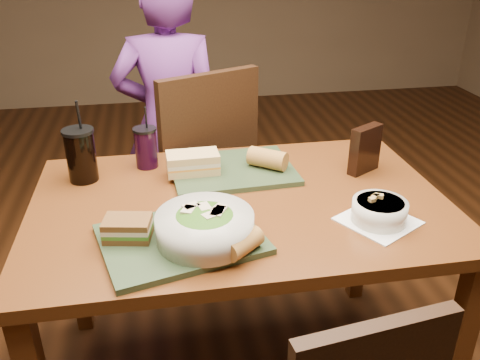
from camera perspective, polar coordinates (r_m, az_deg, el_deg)
name	(u,v)px	position (r m, az deg, el deg)	size (l,w,h in m)	color
dining_table	(240,224)	(1.65, 0.00, -5.01)	(1.30, 0.85, 0.75)	#5B2F12
chair_far	(208,169)	(2.25, -3.58, 1.29)	(0.58, 0.60, 1.02)	black
diner	(170,125)	(2.40, -7.87, 6.16)	(0.51, 0.33, 1.39)	#632B78
tray_near	(181,239)	(1.40, -6.63, -6.60)	(0.42, 0.32, 0.02)	#2B3C24
tray_far	(232,170)	(1.78, -0.85, 1.14)	(0.42, 0.32, 0.02)	#2B3C24
salad_bowl	(205,225)	(1.35, -3.96, -5.09)	(0.26, 0.26, 0.09)	silver
soup_bowl	(379,211)	(1.52, 15.37, -3.34)	(0.26, 0.26, 0.08)	white
sandwich_near	(128,228)	(1.40, -12.50, -5.32)	(0.14, 0.11, 0.06)	#593819
sandwich_far	(193,163)	(1.73, -5.32, 1.95)	(0.18, 0.10, 0.07)	tan
baguette_near	(243,244)	(1.30, 0.35, -7.16)	(0.05, 0.05, 0.11)	#AD7533
baguette_far	(268,159)	(1.77, 3.12, 2.42)	(0.07, 0.07, 0.13)	#AD7533
cup_cola	(81,155)	(1.77, -17.42, 2.72)	(0.10, 0.10, 0.28)	black
cup_berry	(146,147)	(1.83, -10.51, 3.64)	(0.08, 0.08, 0.22)	black
chip_bag	(365,149)	(1.81, 13.86, 3.36)	(0.13, 0.04, 0.17)	black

